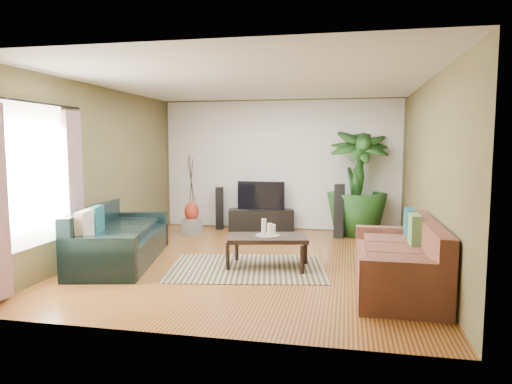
% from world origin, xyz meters
% --- Properties ---
extents(floor, '(5.50, 5.50, 0.00)m').
position_xyz_m(floor, '(0.00, 0.00, 0.00)').
color(floor, '#9D6928').
rests_on(floor, ground).
extents(ceiling, '(5.50, 5.50, 0.00)m').
position_xyz_m(ceiling, '(0.00, 0.00, 2.70)').
color(ceiling, white).
rests_on(ceiling, ground).
extents(wall_back, '(5.00, 0.00, 5.00)m').
position_xyz_m(wall_back, '(0.00, 2.75, 1.35)').
color(wall_back, brown).
rests_on(wall_back, ground).
extents(wall_front, '(5.00, 0.00, 5.00)m').
position_xyz_m(wall_front, '(0.00, -2.75, 1.35)').
color(wall_front, brown).
rests_on(wall_front, ground).
extents(wall_left, '(0.00, 5.50, 5.50)m').
position_xyz_m(wall_left, '(-2.50, 0.00, 1.35)').
color(wall_left, brown).
rests_on(wall_left, ground).
extents(wall_right, '(0.00, 5.50, 5.50)m').
position_xyz_m(wall_right, '(2.50, 0.00, 1.35)').
color(wall_right, brown).
rests_on(wall_right, ground).
extents(backwall_panel, '(4.90, 0.00, 4.90)m').
position_xyz_m(backwall_panel, '(0.00, 2.74, 1.35)').
color(backwall_panel, white).
rests_on(backwall_panel, ground).
extents(window_pane, '(0.00, 1.80, 1.80)m').
position_xyz_m(window_pane, '(-2.48, -1.60, 1.40)').
color(window_pane, white).
rests_on(window_pane, ground).
extents(curtain_far, '(0.08, 0.35, 2.20)m').
position_xyz_m(curtain_far, '(-2.43, -0.85, 1.15)').
color(curtain_far, gray).
rests_on(curtain_far, ground).
extents(curtain_rod, '(0.03, 1.90, 0.03)m').
position_xyz_m(curtain_rod, '(-2.43, -1.60, 2.30)').
color(curtain_rod, black).
rests_on(curtain_rod, ground).
extents(sofa_left, '(1.44, 2.46, 0.85)m').
position_xyz_m(sofa_left, '(-1.98, -0.37, 0.42)').
color(sofa_left, black).
rests_on(sofa_left, floor).
extents(sofa_right, '(0.95, 2.11, 0.85)m').
position_xyz_m(sofa_right, '(1.99, -0.91, 0.42)').
color(sofa_right, brown).
rests_on(sofa_right, floor).
extents(area_rug, '(2.45, 1.92, 0.01)m').
position_xyz_m(area_rug, '(-0.01, -0.37, 0.01)').
color(area_rug, '#9D875C').
rests_on(area_rug, floor).
extents(coffee_table, '(1.24, 0.84, 0.46)m').
position_xyz_m(coffee_table, '(0.26, -0.26, 0.23)').
color(coffee_table, black).
rests_on(coffee_table, floor).
extents(candle_tray, '(0.35, 0.35, 0.02)m').
position_xyz_m(candle_tray, '(0.26, -0.26, 0.47)').
color(candle_tray, gray).
rests_on(candle_tray, coffee_table).
extents(candle_tall, '(0.07, 0.07, 0.23)m').
position_xyz_m(candle_tall, '(0.20, -0.23, 0.59)').
color(candle_tall, beige).
rests_on(candle_tall, candle_tray).
extents(candle_mid, '(0.07, 0.07, 0.18)m').
position_xyz_m(candle_mid, '(0.30, -0.30, 0.57)').
color(candle_mid, white).
rests_on(candle_mid, candle_tray).
extents(candle_short, '(0.07, 0.07, 0.14)m').
position_xyz_m(candle_short, '(0.33, -0.20, 0.55)').
color(candle_short, white).
rests_on(candle_short, candle_tray).
extents(tv_stand, '(1.39, 0.69, 0.44)m').
position_xyz_m(tv_stand, '(-0.35, 2.50, 0.22)').
color(tv_stand, black).
rests_on(tv_stand, floor).
extents(television, '(0.98, 0.05, 0.58)m').
position_xyz_m(television, '(-0.35, 2.50, 0.73)').
color(television, black).
rests_on(television, tv_stand).
extents(speaker_left, '(0.19, 0.21, 0.89)m').
position_xyz_m(speaker_left, '(-1.24, 2.50, 0.44)').
color(speaker_left, black).
rests_on(speaker_left, floor).
extents(speaker_right, '(0.20, 0.22, 1.03)m').
position_xyz_m(speaker_right, '(1.24, 2.09, 0.51)').
color(speaker_right, black).
rests_on(speaker_right, floor).
extents(potted_plant, '(1.29, 1.29, 2.08)m').
position_xyz_m(potted_plant, '(1.57, 2.44, 1.04)').
color(potted_plant, '#1A4316').
rests_on(potted_plant, floor).
extents(plant_pot, '(0.38, 0.38, 0.30)m').
position_xyz_m(plant_pot, '(1.57, 2.44, 0.15)').
color(plant_pot, black).
rests_on(plant_pot, floor).
extents(pedestal, '(0.36, 0.36, 0.31)m').
position_xyz_m(pedestal, '(-1.63, 1.84, 0.16)').
color(pedestal, gray).
rests_on(pedestal, floor).
extents(vase, '(0.28, 0.28, 0.40)m').
position_xyz_m(vase, '(-1.63, 1.84, 0.45)').
color(vase, maroon).
rests_on(vase, pedestal).
extents(side_table, '(0.51, 0.51, 0.52)m').
position_xyz_m(side_table, '(-2.25, 0.63, 0.26)').
color(side_table, brown).
rests_on(side_table, floor).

